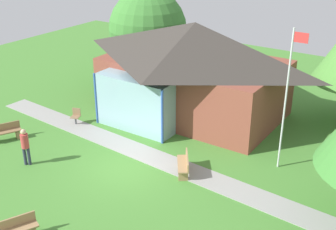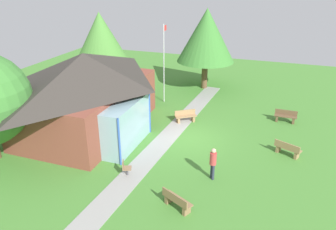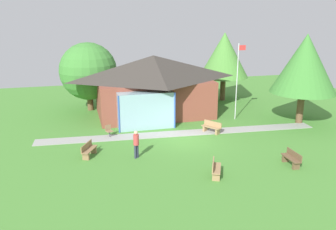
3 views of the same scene
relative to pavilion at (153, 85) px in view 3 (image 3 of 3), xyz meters
The scene contains 13 objects.
ground_plane 7.27m from the pavilion, 82.96° to the right, with size 44.00×44.00×0.00m, color #478433.
pavilion is the anchor object (origin of this frame).
footpath 5.99m from the pavilion, 81.12° to the right, with size 20.51×1.30×0.03m, color #999993.
flagpole 6.98m from the pavilion, 24.96° to the right, with size 0.64×0.08×6.19m.
bench_rear_near_path 6.86m from the pavilion, 61.54° to the right, with size 1.21×1.49×0.84m.
bench_mid_left 10.14m from the pavilion, 126.38° to the right, with size 1.06×1.54×0.84m.
bench_front_right 13.65m from the pavilion, 66.30° to the right, with size 0.48×1.51×0.84m.
bench_front_center 12.74m from the pavilion, 87.15° to the right, with size 1.02×1.55×0.84m.
patio_chair_west 6.74m from the pavilion, 132.43° to the right, with size 0.57×0.57×0.86m.
visitor_strolling_lawn 9.60m from the pavilion, 108.96° to the right, with size 0.34×0.34×1.74m.
tree_behind_pavilion_left 6.06m from the pavilion, 149.46° to the left, with size 5.03×5.03×6.05m.
tree_behind_pavilion_right 8.81m from the pavilion, 24.00° to the left, with size 4.80×4.80×6.68m.
tree_east_hedge 12.14m from the pavilion, 25.66° to the right, with size 5.03×5.03×7.01m.
Camera 3 is at (-7.23, -22.26, 8.58)m, focal length 38.24 mm.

